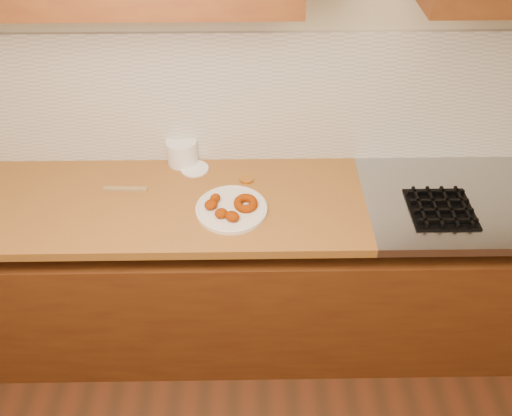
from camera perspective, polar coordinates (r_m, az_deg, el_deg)
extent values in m
cube|color=#BEB18E|center=(2.29, -1.22, 14.69)|extent=(4.00, 0.02, 2.70)
cube|color=#562D0F|center=(2.63, -0.93, -7.67)|extent=(3.60, 0.60, 0.77)
cube|color=#975D1F|center=(2.38, -16.90, 0.37)|extent=(2.30, 0.62, 0.04)
cube|color=beige|center=(2.35, -1.17, 11.27)|extent=(3.60, 0.02, 0.60)
cube|color=black|center=(2.35, 18.87, -0.11)|extent=(0.26, 0.26, 0.01)
cube|color=black|center=(2.31, 16.84, 0.14)|extent=(0.01, 0.24, 0.02)
cube|color=black|center=(2.27, 19.54, -1.31)|extent=(0.24, 0.01, 0.02)
cube|color=black|center=(2.33, 18.25, 0.16)|extent=(0.01, 0.24, 0.02)
cube|color=black|center=(2.32, 19.14, -0.32)|extent=(0.24, 0.01, 0.02)
cube|color=black|center=(2.35, 19.64, 0.17)|extent=(0.01, 0.24, 0.02)
cube|color=black|center=(2.36, 18.76, 0.64)|extent=(0.24, 0.01, 0.02)
cube|color=black|center=(2.37, 21.00, 0.19)|extent=(0.01, 0.24, 0.02)
cube|color=black|center=(2.40, 18.39, 1.56)|extent=(0.24, 0.01, 0.02)
cylinder|color=silver|center=(2.21, -2.60, -0.11)|extent=(0.29, 0.29, 0.02)
torus|color=#892D00|center=(2.20, -1.11, 0.51)|extent=(0.12, 0.13, 0.04)
ellipsoid|color=#892D00|center=(2.22, -4.33, 1.01)|extent=(0.06, 0.05, 0.04)
ellipsoid|color=#892D00|center=(2.20, -4.77, 0.37)|extent=(0.07, 0.08, 0.04)
ellipsoid|color=#892D00|center=(2.16, -3.70, -0.55)|extent=(0.07, 0.07, 0.04)
ellipsoid|color=#892D00|center=(2.14, -2.53, -0.89)|extent=(0.08, 0.07, 0.04)
cylinder|color=white|center=(2.47, -7.78, 5.89)|extent=(0.17, 0.17, 0.11)
cylinder|color=white|center=(2.45, -6.48, 4.14)|extent=(0.15, 0.15, 0.01)
cylinder|color=#BD792C|center=(2.37, -1.00, 3.05)|extent=(0.08, 0.08, 0.01)
cube|color=olive|center=(2.38, -13.59, 1.94)|extent=(0.19, 0.03, 0.01)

